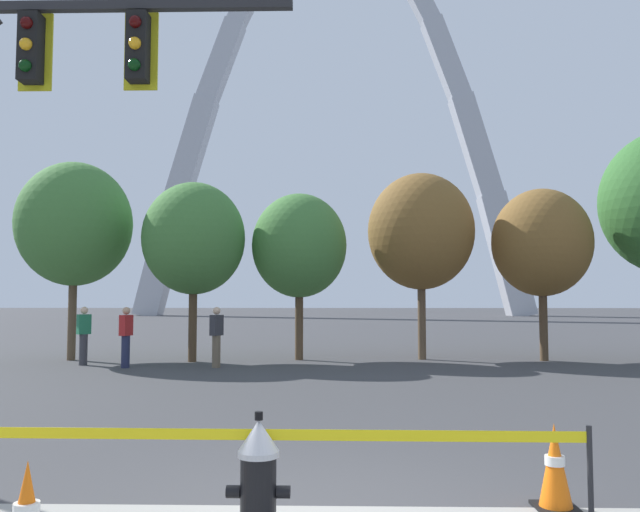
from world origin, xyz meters
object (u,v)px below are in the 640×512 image
monument_arch (333,132)px  pedestrian_walking_left (216,336)px  pedestrian_walking_right (84,335)px  pedestrian_standing_center (126,336)px  fire_hydrant (258,485)px  traffic_cone_by_hydrant (555,467)px

monument_arch → pedestrian_walking_left: bearing=-93.4°
pedestrian_walking_right → pedestrian_walking_left: bearing=-7.8°
monument_arch → pedestrian_walking_right: size_ratio=29.00×
pedestrian_walking_left → pedestrian_walking_right: bearing=172.2°
monument_arch → pedestrian_walking_right: (-6.76, -50.89, -19.11)m
pedestrian_standing_center → fire_hydrant: bearing=-67.7°
traffic_cone_by_hydrant → pedestrian_walking_left: (-5.01, 11.17, 0.46)m
fire_hydrant → monument_arch: monument_arch is taller
fire_hydrant → pedestrian_walking_left: pedestrian_walking_left is taller
fire_hydrant → pedestrian_walking_right: size_ratio=0.62×
pedestrian_walking_left → pedestrian_standing_center: 2.37m
pedestrian_walking_left → pedestrian_standing_center: size_ratio=1.00×
traffic_cone_by_hydrant → pedestrian_walking_left: bearing=114.2°
fire_hydrant → monument_arch: size_ratio=0.02×
traffic_cone_by_hydrant → pedestrian_standing_center: 13.29m
pedestrian_standing_center → pedestrian_walking_right: same height
traffic_cone_by_hydrant → monument_arch: 65.59m
monument_arch → traffic_cone_by_hydrant: bearing=-88.2°
traffic_cone_by_hydrant → monument_arch: (-1.99, 62.57, 19.57)m
fire_hydrant → monument_arch: (0.45, 63.54, 19.46)m
monument_arch → pedestrian_walking_right: 54.78m
fire_hydrant → pedestrian_standing_center: size_ratio=0.62×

